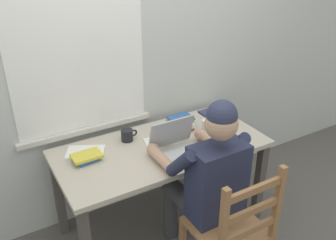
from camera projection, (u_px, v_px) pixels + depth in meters
name	position (u px, v px, depth m)	size (l,w,h in m)	color
ground_plane	(162.00, 223.00, 2.93)	(8.00, 8.00, 0.00)	#56514C
back_wall	(130.00, 49.00, 2.67)	(6.00, 0.08, 2.60)	beige
desk	(161.00, 157.00, 2.65)	(1.47, 0.71, 0.71)	#BCB29E
seated_person	(207.00, 177.00, 2.33)	(0.50, 0.60, 1.25)	#232842
wooden_chair	(232.00, 232.00, 2.21)	(0.42, 0.42, 0.94)	olive
laptop	(178.00, 147.00, 2.49)	(0.33, 0.29, 0.23)	#ADAFB2
computer_mouse	(214.00, 143.00, 2.61)	(0.06, 0.10, 0.03)	black
coffee_mug_white	(208.00, 126.00, 2.75)	(0.11, 0.08, 0.10)	white
coffee_mug_dark	(127.00, 135.00, 2.66)	(0.12, 0.08, 0.09)	black
book_stack_main	(181.00, 123.00, 2.80)	(0.18, 0.17, 0.10)	#BC332D
book_stack_side	(86.00, 157.00, 2.43)	(0.20, 0.15, 0.05)	#2D5B9E
paper_pile_near_laptop	(162.00, 141.00, 2.66)	(0.25, 0.14, 0.01)	white
paper_pile_back_corner	(85.00, 152.00, 2.51)	(0.25, 0.17, 0.02)	white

